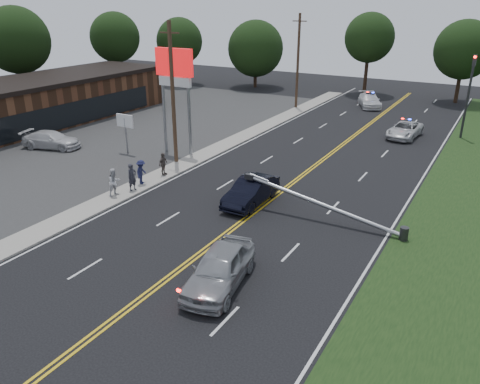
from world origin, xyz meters
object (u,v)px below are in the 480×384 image
Objects in this scene: fallen_streetlight at (330,207)px; bystander_b at (114,182)px; traffic_signal at (469,90)px; waiting_sedan at (220,268)px; pylon_sign at (175,76)px; small_sign at (125,124)px; utility_pole_mid at (173,94)px; bystander_d at (163,164)px; parked_car at (51,140)px; bystander_a at (132,177)px; utility_pole_far at (298,62)px; emergency_a at (405,130)px; crashed_sedan at (251,191)px; bystander_c at (141,172)px; emergency_b at (369,100)px.

fallen_streetlight is 13.00m from bystander_b.
traffic_signal is 30.85m from waiting_sedan.
pylon_sign is 2.58× the size of small_sign.
utility_pole_mid reaches higher than bystander_d.
parked_car is (-6.29, -2.06, -1.64)m from small_sign.
pylon_sign reaches higher than bystander_a.
utility_pole_far is 28.28m from bystander_a.
crashed_sedan is at bearing -99.24° from emergency_a.
traffic_signal is 35.10m from parked_car.
bystander_a is at bearing -114.62° from emergency_a.
bystander_b is at bearing -83.82° from utility_pole_mid.
bystander_a is 3.20m from bystander_d.
utility_pole_mid is 7.31m from bystander_a.
fallen_streetlight is at bearing -84.87° from emergency_a.
bystander_b reaches higher than crashed_sedan.
utility_pole_far is 15.23m from emergency_a.
bystander_d is (0.18, 2.01, -0.01)m from bystander_c.
traffic_signal is 14.18m from emergency_b.
utility_pole_mid is 1.97× the size of emergency_b.
waiting_sedan is 3.05× the size of bystander_c.
fallen_streetlight reaches higher than waiting_sedan.
small_sign is at bearing 180.00° from utility_pole_mid.
bystander_a is at bearing -164.39° from crashed_sedan.
bystander_d reaches higher than emergency_b.
pylon_sign reaches higher than emergency_b.
bystander_c is (-0.29, 1.18, -0.07)m from bystander_a.
small_sign reaches higher than bystander_d.
utility_pole_mid reaches higher than traffic_signal.
utility_pole_far reaches higher than bystander_c.
traffic_signal is at bearing 79.41° from fallen_streetlight.
parked_car is at bearing -169.47° from utility_pole_mid.
fallen_streetlight is (14.69, -6.00, -5.08)m from pylon_sign.
fallen_streetlight reaches higher than crashed_sedan.
utility_pole_far is 5.79× the size of bystander_b.
emergency_b is (11.72, 26.78, -1.60)m from small_sign.
traffic_signal is 4.04× the size of bystander_a.
crashed_sedan is at bearing 177.60° from fallen_streetlight.
traffic_signal is 1.50× the size of crashed_sedan.
utility_pole_mid reaches higher than emergency_b.
bystander_d is at bearing -110.34° from parked_car.
small_sign is 22.68m from utility_pole_far.
fallen_streetlight is at bearing -73.02° from bystander_a.
small_sign is at bearing 163.04° from crashed_sedan.
bystander_c is at bearing -80.04° from utility_pole_mid.
emergency_a is at bearing -39.27° from bystander_d.
fallen_streetlight is 1.96× the size of parked_car.
parked_car is (-28.59, -20.06, -3.51)m from traffic_signal.
bystander_a reaches higher than bystander_b.
waiting_sedan is (-6.05, -30.06, -3.38)m from traffic_signal.
waiting_sedan is 1.01× the size of emergency_a.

